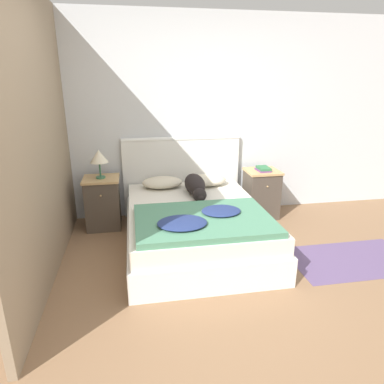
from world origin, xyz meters
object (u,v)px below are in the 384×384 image
object	(u,v)px
dog	(195,186)
pillow_right	(207,180)
pillow_left	(162,182)
nightstand_left	(103,203)
table_lamp	(99,157)
book_stack	(263,169)
nightstand_right	(261,193)
bed	(195,227)

from	to	relation	value
dog	pillow_right	bearing A→B (deg)	57.34
pillow_left	dog	xyz separation A→B (m)	(0.36, -0.32, 0.04)
nightstand_left	table_lamp	distance (m)	0.57
pillow_left	book_stack	distance (m)	1.31
nightstand_right	pillow_left	world-z (taller)	nightstand_right
table_lamp	book_stack	bearing A→B (deg)	-0.18
pillow_left	pillow_right	distance (m)	0.57
nightstand_right	table_lamp	xyz separation A→B (m)	(-2.04, -0.01, 0.57)
bed	nightstand_left	xyz separation A→B (m)	(-1.02, 0.70, 0.09)
bed	pillow_left	xyz separation A→B (m)	(-0.28, 0.73, 0.30)
bed	table_lamp	distance (m)	1.40
dog	book_stack	distance (m)	0.98
nightstand_left	table_lamp	bearing A→B (deg)	-90.00
nightstand_left	dog	distance (m)	1.17
nightstand_right	pillow_right	xyz separation A→B (m)	(-0.74, 0.03, 0.21)
nightstand_left	nightstand_right	distance (m)	2.04
bed	pillow_left	distance (m)	0.84
book_stack	nightstand_right	bearing A→B (deg)	88.91
pillow_left	nightstand_left	bearing A→B (deg)	-177.61
table_lamp	pillow_right	bearing A→B (deg)	1.92
nightstand_left	book_stack	bearing A→B (deg)	-0.54
nightstand_right	dog	world-z (taller)	dog
nightstand_right	pillow_right	size ratio (longest dim) A/B	1.26
nightstand_right	dog	bearing A→B (deg)	-162.93
dog	table_lamp	distance (m)	1.18
nightstand_right	book_stack	world-z (taller)	book_stack
pillow_left	table_lamp	world-z (taller)	table_lamp
table_lamp	nightstand_right	bearing A→B (deg)	0.36
dog	book_stack	world-z (taller)	dog
nightstand_left	dog	xyz separation A→B (m)	(1.10, -0.29, 0.25)
bed	nightstand_left	bearing A→B (deg)	145.60
nightstand_left	table_lamp	world-z (taller)	table_lamp
nightstand_left	book_stack	world-z (taller)	book_stack
nightstand_right	bed	bearing A→B (deg)	-145.60
nightstand_right	dog	xyz separation A→B (m)	(-0.94, -0.29, 0.25)
bed	nightstand_right	xyz separation A→B (m)	(1.02, 0.70, 0.09)
bed	pillow_right	world-z (taller)	pillow_right
pillow_right	dog	xyz separation A→B (m)	(-0.21, -0.32, 0.04)
dog	book_stack	bearing A→B (deg)	15.99
pillow_right	book_stack	distance (m)	0.75
dog	nightstand_right	bearing A→B (deg)	17.07
bed	book_stack	bearing A→B (deg)	33.66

